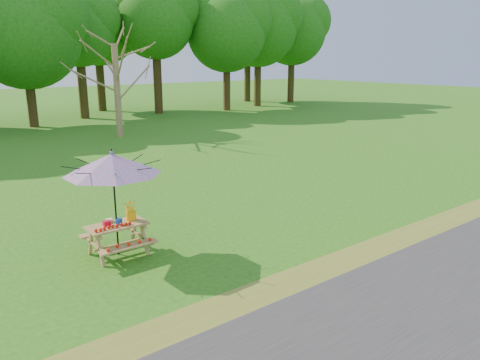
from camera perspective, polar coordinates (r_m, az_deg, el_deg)
ground at (r=11.48m, az=2.01°, el=-5.73°), size 120.00×120.00×0.00m
road at (r=8.61m, az=24.53°, el=-14.42°), size 120.00×4.00×0.01m
drygrass_strip at (r=9.66m, az=12.85°, el=-10.16°), size 120.00×1.20×0.01m
bare_tree at (r=25.22m, az=-15.40°, el=20.12°), size 5.71×5.71×10.87m
picnic_table at (r=10.13m, az=-14.67°, el=-7.08°), size 1.20×1.32×0.67m
patio_umbrella at (r=9.67m, az=-15.29°, el=1.90°), size 2.49×2.49×2.25m
produce_bins at (r=10.02m, az=-15.25°, el=-4.95°), size 0.37×0.39×0.13m
tomatoes_row at (r=9.80m, az=-15.20°, el=-5.52°), size 0.77×0.13×0.07m
flower_bucket at (r=10.14m, az=-13.19°, el=-3.42°), size 0.36×0.34×0.47m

